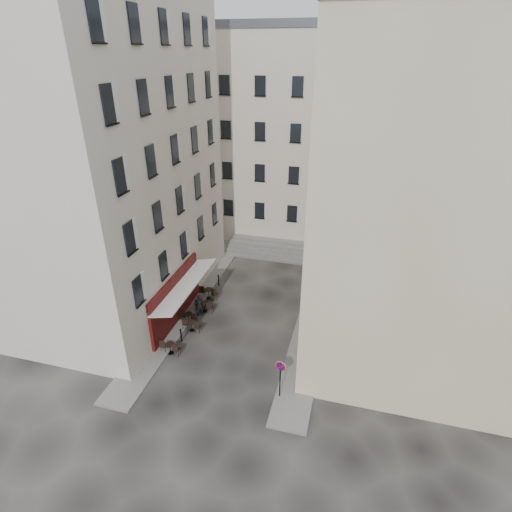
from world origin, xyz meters
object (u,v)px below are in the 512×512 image
(no_parking_sign, at_px, (280,373))
(bistro_table_b, at_px, (192,325))
(pedestrian, at_px, (199,305))
(bistro_table_a, at_px, (170,347))

(no_parking_sign, height_order, bistro_table_b, no_parking_sign)
(bistro_table_b, relative_size, pedestrian, 0.79)
(bistro_table_b, height_order, pedestrian, pedestrian)
(bistro_table_b, distance_m, pedestrian, 1.84)
(no_parking_sign, xyz_separation_m, bistro_table_a, (-7.14, 1.71, -1.28))
(no_parking_sign, bearing_deg, bistro_table_a, -179.90)
(no_parking_sign, xyz_separation_m, bistro_table_b, (-6.75, 4.11, -1.29))
(bistro_table_a, xyz_separation_m, pedestrian, (0.20, 4.20, 0.34))
(no_parking_sign, relative_size, bistro_table_a, 1.92)
(no_parking_sign, distance_m, bistro_table_a, 7.46)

